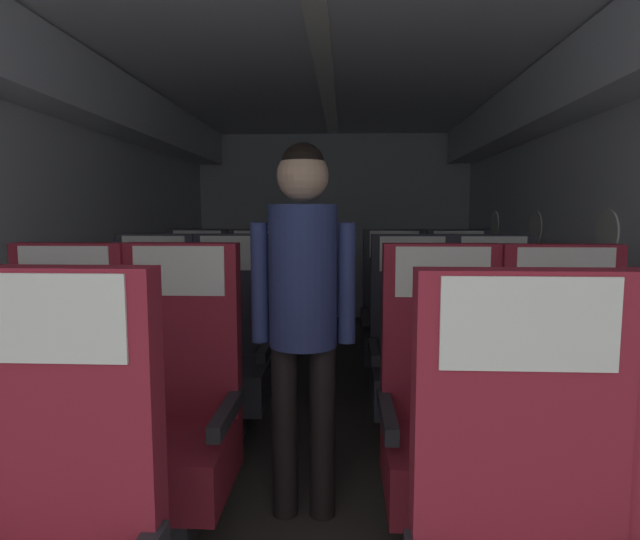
{
  "coord_description": "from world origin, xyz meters",
  "views": [
    {
      "loc": [
        0.14,
        0.32,
        1.28
      ],
      "look_at": [
        -0.04,
        4.06,
        0.88
      ],
      "focal_mm": 29.35,
      "sensor_mm": 36.0,
      "label": 1
    }
  ],
  "objects_px": {
    "seat_d_left_aisle": "(257,320)",
    "seat_d_right_window": "(394,321)",
    "seat_d_left_window": "(196,319)",
    "seat_c_right_aisle": "(494,356)",
    "seat_b_right_aisle": "(567,426)",
    "seat_b_right_window": "(443,421)",
    "seat_c_left_window": "(151,353)",
    "seat_c_right_window": "(412,356)",
    "seat_d_right_aisle": "(459,322)",
    "seat_c_left_aisle": "(230,353)",
    "flight_attendant": "(303,293)",
    "seat_b_left_aisle": "(176,417)",
    "seat_b_left_window": "(60,417)"
  },
  "relations": [
    {
      "from": "seat_c_right_window",
      "to": "seat_d_right_aisle",
      "type": "xyz_separation_m",
      "value": [
        0.47,
        0.97,
        0.0
      ]
    },
    {
      "from": "seat_d_left_aisle",
      "to": "seat_d_right_window",
      "type": "bearing_deg",
      "value": -0.35
    },
    {
      "from": "seat_d_left_window",
      "to": "seat_c_right_aisle",
      "type": "bearing_deg",
      "value": -25.3
    },
    {
      "from": "seat_b_right_window",
      "to": "seat_c_left_window",
      "type": "relative_size",
      "value": 1.0
    },
    {
      "from": "seat_b_left_aisle",
      "to": "seat_c_right_window",
      "type": "xyz_separation_m",
      "value": [
        1.05,
        0.94,
        0.0
      ]
    },
    {
      "from": "seat_d_right_window",
      "to": "seat_c_left_aisle",
      "type": "bearing_deg",
      "value": -137.24
    },
    {
      "from": "seat_c_right_aisle",
      "to": "seat_d_left_window",
      "type": "bearing_deg",
      "value": 154.7
    },
    {
      "from": "seat_c_left_aisle",
      "to": "flight_attendant",
      "type": "relative_size",
      "value": 0.74
    },
    {
      "from": "seat_c_left_aisle",
      "to": "seat_c_right_window",
      "type": "relative_size",
      "value": 1.0
    },
    {
      "from": "seat_b_right_window",
      "to": "seat_c_right_window",
      "type": "relative_size",
      "value": 1.0
    },
    {
      "from": "seat_b_right_window",
      "to": "flight_attendant",
      "type": "bearing_deg",
      "value": 165.45
    },
    {
      "from": "seat_c_right_aisle",
      "to": "seat_c_left_aisle",
      "type": "bearing_deg",
      "value": -179.68
    },
    {
      "from": "seat_c_right_window",
      "to": "seat_d_right_window",
      "type": "bearing_deg",
      "value": 90.72
    },
    {
      "from": "seat_b_right_aisle",
      "to": "seat_c_left_window",
      "type": "xyz_separation_m",
      "value": [
        -1.96,
        0.95,
        0.0
      ]
    },
    {
      "from": "flight_attendant",
      "to": "seat_d_right_aisle",
      "type": "bearing_deg",
      "value": 45.59
    },
    {
      "from": "seat_c_left_aisle",
      "to": "flight_attendant",
      "type": "height_order",
      "value": "flight_attendant"
    },
    {
      "from": "seat_b_right_window",
      "to": "seat_d_right_window",
      "type": "xyz_separation_m",
      "value": [
        -0.01,
        1.9,
        0.0
      ]
    },
    {
      "from": "seat_c_left_window",
      "to": "seat_c_right_window",
      "type": "relative_size",
      "value": 1.0
    },
    {
      "from": "seat_b_right_aisle",
      "to": "seat_c_left_window",
      "type": "relative_size",
      "value": 1.0
    },
    {
      "from": "seat_b_left_window",
      "to": "seat_b_right_aisle",
      "type": "height_order",
      "value": "same"
    },
    {
      "from": "seat_c_right_window",
      "to": "seat_d_right_window",
      "type": "xyz_separation_m",
      "value": [
        -0.01,
        0.97,
        0.0
      ]
    },
    {
      "from": "seat_d_right_aisle",
      "to": "seat_c_left_window",
      "type": "bearing_deg",
      "value": -153.89
    },
    {
      "from": "seat_b_right_aisle",
      "to": "seat_b_right_window",
      "type": "distance_m",
      "value": 0.46
    },
    {
      "from": "flight_attendant",
      "to": "seat_d_left_window",
      "type": "bearing_deg",
      "value": 104.63
    },
    {
      "from": "seat_b_right_window",
      "to": "seat_d_right_window",
      "type": "height_order",
      "value": "same"
    },
    {
      "from": "seat_c_right_window",
      "to": "seat_c_left_aisle",
      "type": "bearing_deg",
      "value": 178.91
    },
    {
      "from": "seat_b_left_aisle",
      "to": "seat_c_left_window",
      "type": "distance_m",
      "value": 1.04
    },
    {
      "from": "seat_c_left_window",
      "to": "seat_c_right_window",
      "type": "height_order",
      "value": "same"
    },
    {
      "from": "seat_c_left_window",
      "to": "seat_d_left_aisle",
      "type": "bearing_deg",
      "value": 65.09
    },
    {
      "from": "seat_c_right_aisle",
      "to": "seat_d_right_aisle",
      "type": "height_order",
      "value": "same"
    },
    {
      "from": "seat_d_left_aisle",
      "to": "seat_b_right_aisle",
      "type": "bearing_deg",
      "value": -51.87
    },
    {
      "from": "seat_c_left_window",
      "to": "seat_b_left_window",
      "type": "bearing_deg",
      "value": -90.51
    },
    {
      "from": "seat_b_right_window",
      "to": "seat_d_left_window",
      "type": "xyz_separation_m",
      "value": [
        -1.52,
        1.89,
        0.0
      ]
    },
    {
      "from": "seat_c_right_aisle",
      "to": "seat_d_right_aisle",
      "type": "relative_size",
      "value": 1.0
    },
    {
      "from": "seat_b_left_window",
      "to": "seat_b_right_aisle",
      "type": "distance_m",
      "value": 1.97
    },
    {
      "from": "seat_d_left_window",
      "to": "seat_d_left_aisle",
      "type": "height_order",
      "value": "same"
    },
    {
      "from": "seat_b_right_window",
      "to": "seat_d_right_aisle",
      "type": "bearing_deg",
      "value": 76.24
    },
    {
      "from": "seat_c_right_window",
      "to": "flight_attendant",
      "type": "height_order",
      "value": "flight_attendant"
    },
    {
      "from": "seat_b_right_aisle",
      "to": "seat_d_left_aisle",
      "type": "relative_size",
      "value": 1.0
    },
    {
      "from": "seat_b_right_aisle",
      "to": "seat_c_right_window",
      "type": "xyz_separation_m",
      "value": [
        -0.46,
        0.95,
        0.0
      ]
    },
    {
      "from": "seat_b_left_window",
      "to": "seat_c_right_aisle",
      "type": "xyz_separation_m",
      "value": [
        1.97,
        0.98,
        0.0
      ]
    },
    {
      "from": "seat_b_left_window",
      "to": "seat_c_left_window",
      "type": "height_order",
      "value": "same"
    },
    {
      "from": "seat_b_left_window",
      "to": "seat_b_right_window",
      "type": "height_order",
      "value": "same"
    },
    {
      "from": "seat_c_right_window",
      "to": "seat_c_right_aisle",
      "type": "bearing_deg",
      "value": 3.48
    },
    {
      "from": "seat_b_left_aisle",
      "to": "seat_c_right_aisle",
      "type": "relative_size",
      "value": 1.0
    },
    {
      "from": "seat_c_left_window",
      "to": "seat_b_right_window",
      "type": "bearing_deg",
      "value": -31.82
    },
    {
      "from": "seat_b_right_window",
      "to": "seat_c_right_window",
      "type": "bearing_deg",
      "value": 90.08
    },
    {
      "from": "seat_b_left_aisle",
      "to": "seat_b_right_aisle",
      "type": "distance_m",
      "value": 1.51
    },
    {
      "from": "seat_b_right_aisle",
      "to": "seat_d_right_aisle",
      "type": "distance_m",
      "value": 1.92
    },
    {
      "from": "seat_d_right_window",
      "to": "flight_attendant",
      "type": "bearing_deg",
      "value": -107.14
    }
  ]
}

